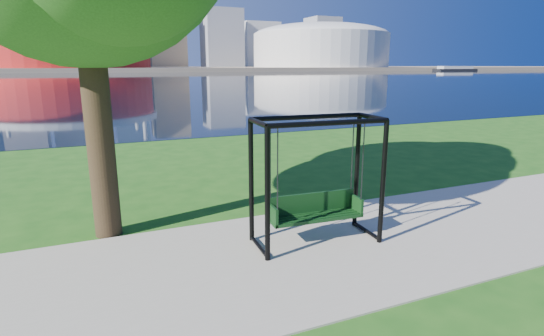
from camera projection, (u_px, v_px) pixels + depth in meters
ground at (282, 244)px, 7.77m from camera, size 900.00×900.00×0.00m
path at (294, 254)px, 7.32m from camera, size 120.00×4.00×0.03m
river at (99, 79)px, 98.71m from camera, size 900.00×180.00×0.02m
far_bank at (89, 69)px, 280.35m from camera, size 900.00×228.00×2.00m
stadium at (66, 42)px, 210.06m from camera, size 83.00×83.00×32.00m
arena at (321, 44)px, 265.71m from camera, size 84.00×84.00×26.56m
skyline at (76, 15)px, 282.41m from camera, size 392.00×66.00×96.50m
swing at (316, 184)px, 7.61m from camera, size 2.32×1.12×2.32m
barge at (455, 69)px, 248.47m from camera, size 27.32×8.89×2.69m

